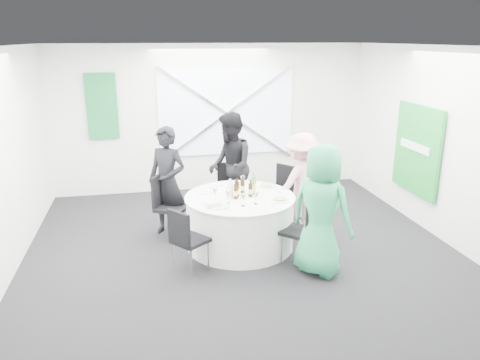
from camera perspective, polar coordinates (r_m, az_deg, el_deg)
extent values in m
plane|color=black|center=(6.69, 0.35, -8.71)|extent=(6.00, 6.00, 0.00)
plane|color=silver|center=(6.03, 0.40, 16.02)|extent=(6.00, 6.00, 0.00)
plane|color=white|center=(9.11, -3.59, 7.48)|extent=(6.00, 0.00, 6.00)
plane|color=white|center=(3.50, 10.78, -8.82)|extent=(6.00, 0.00, 6.00)
plane|color=white|center=(6.33, -27.26, 1.34)|extent=(0.00, 6.00, 6.00)
plane|color=white|center=(7.42, 23.71, 3.88)|extent=(0.00, 6.00, 6.00)
cube|color=white|center=(9.10, -1.68, 8.14)|extent=(2.60, 0.03, 1.60)
cube|color=silver|center=(9.06, -1.63, 8.10)|extent=(2.63, 0.05, 1.84)
cube|color=silver|center=(9.06, -1.63, 8.10)|extent=(2.63, 0.05, 1.84)
cube|color=#156B2B|center=(8.96, -16.49, 8.61)|extent=(0.55, 0.04, 1.20)
cube|color=#1A902D|center=(7.92, 20.74, 3.48)|extent=(0.05, 1.20, 1.40)
cylinder|color=silver|center=(6.72, 0.00, -5.14)|extent=(1.52, 1.52, 0.74)
cylinder|color=silver|center=(6.59, 0.00, -2.08)|extent=(1.56, 1.56, 0.02)
cube|color=black|center=(7.78, -1.21, -1.49)|extent=(0.43, 0.43, 0.05)
cube|color=black|center=(7.89, -1.39, 0.62)|extent=(0.39, 0.06, 0.43)
cylinder|color=silver|center=(8.03, -0.18, -2.60)|extent=(0.02, 0.02, 0.42)
cylinder|color=silver|center=(7.99, -2.51, -2.71)|extent=(0.02, 0.02, 0.42)
cylinder|color=silver|center=(7.72, 0.16, -3.42)|extent=(0.02, 0.02, 0.42)
cylinder|color=silver|center=(7.69, -2.27, -3.53)|extent=(0.02, 0.02, 0.42)
cube|color=black|center=(7.05, -8.23, -3.36)|extent=(0.60, 0.60, 0.05)
cube|color=black|center=(7.06, -9.85, -1.18)|extent=(0.24, 0.38, 0.47)
cylinder|color=silver|center=(7.36, -8.80, -4.54)|extent=(0.02, 0.02, 0.45)
cylinder|color=silver|center=(7.07, -10.07, -5.53)|extent=(0.02, 0.02, 0.45)
cylinder|color=silver|center=(7.22, -6.27, -4.88)|extent=(0.02, 0.02, 0.45)
cylinder|color=silver|center=(6.92, -7.45, -5.91)|extent=(0.02, 0.02, 0.45)
cube|color=black|center=(7.41, 4.83, -2.22)|extent=(0.62, 0.62, 0.05)
cube|color=black|center=(7.49, 5.80, 0.07)|extent=(0.29, 0.35, 0.47)
cylinder|color=silver|center=(7.54, 6.67, -3.92)|extent=(0.02, 0.02, 0.45)
cylinder|color=silver|center=(7.73, 4.47, -3.33)|extent=(0.02, 0.02, 0.45)
cylinder|color=silver|center=(7.27, 5.12, -4.70)|extent=(0.02, 0.02, 0.45)
cylinder|color=silver|center=(7.46, 2.88, -4.07)|extent=(0.02, 0.02, 0.45)
cube|color=black|center=(6.25, 7.22, -6.29)|extent=(0.59, 0.59, 0.05)
cube|color=black|center=(6.08, 8.97, -4.54)|extent=(0.31, 0.30, 0.45)
cylinder|color=silver|center=(6.14, 7.83, -9.14)|extent=(0.02, 0.02, 0.43)
cylinder|color=silver|center=(6.42, 9.18, -8.01)|extent=(0.02, 0.02, 0.43)
cylinder|color=silver|center=(6.28, 5.05, -8.43)|extent=(0.02, 0.02, 0.43)
cylinder|color=silver|center=(6.55, 6.50, -7.36)|extent=(0.02, 0.02, 0.43)
cube|color=black|center=(6.05, -6.06, -7.33)|extent=(0.55, 0.55, 0.05)
cube|color=black|center=(5.85, -7.46, -5.80)|extent=(0.26, 0.32, 0.42)
cylinder|color=silver|center=(6.16, -8.11, -9.22)|extent=(0.02, 0.02, 0.40)
cylinder|color=silver|center=(5.95, -6.05, -10.14)|extent=(0.02, 0.02, 0.40)
cylinder|color=silver|center=(6.35, -5.95, -8.30)|extent=(0.02, 0.02, 0.40)
cylinder|color=silver|center=(6.14, -3.88, -9.15)|extent=(0.02, 0.02, 0.40)
imported|color=black|center=(7.07, -8.86, -0.21)|extent=(0.73, 0.67, 1.67)
imported|color=black|center=(7.60, -1.21, 1.62)|extent=(0.52, 0.89, 1.77)
imported|color=pink|center=(7.18, 7.49, -0.39)|extent=(1.10, 0.77, 1.55)
imported|color=#2B9E64|center=(5.91, 9.88, -3.66)|extent=(0.95, 0.98, 1.69)
cylinder|color=white|center=(7.11, -0.27, -0.47)|extent=(0.25, 0.25, 0.01)
cylinder|color=white|center=(6.79, -4.13, -1.38)|extent=(0.25, 0.25, 0.01)
cylinder|color=white|center=(7.00, 3.20, -0.78)|extent=(0.27, 0.27, 0.01)
cylinder|color=#819550|center=(7.00, 3.20, -0.62)|extent=(0.18, 0.18, 0.02)
cylinder|color=white|center=(6.43, 4.90, -2.47)|extent=(0.26, 0.26, 0.01)
cylinder|color=#819550|center=(6.42, 4.90, -2.30)|extent=(0.17, 0.17, 0.02)
cylinder|color=white|center=(6.19, -2.52, -3.18)|extent=(0.27, 0.27, 0.01)
cube|color=silver|center=(6.19, -3.35, -2.89)|extent=(0.21, 0.17, 0.05)
cylinder|color=#351E09|center=(6.54, -0.35, -1.16)|extent=(0.06, 0.06, 0.21)
cylinder|color=#351E09|center=(6.50, -0.36, -0.03)|extent=(0.02, 0.02, 0.06)
cylinder|color=#E2CD77|center=(6.55, -0.35, -1.34)|extent=(0.06, 0.06, 0.07)
cylinder|color=#351E09|center=(6.69, 0.31, -0.81)|extent=(0.06, 0.06, 0.19)
cylinder|color=#351E09|center=(6.66, 0.31, 0.22)|extent=(0.02, 0.02, 0.06)
cylinder|color=#E2CD77|center=(6.70, 0.31, -0.96)|extent=(0.06, 0.06, 0.07)
cylinder|color=#351E09|center=(6.55, 1.29, -1.24)|extent=(0.06, 0.06, 0.19)
cylinder|color=#351E09|center=(6.51, 1.29, -0.20)|extent=(0.02, 0.02, 0.06)
cylinder|color=#E2CD77|center=(6.55, 1.28, -1.39)|extent=(0.06, 0.06, 0.07)
cylinder|color=#351E09|center=(6.46, -0.51, -1.44)|extent=(0.06, 0.06, 0.20)
cylinder|color=#351E09|center=(6.42, -0.52, -0.34)|extent=(0.02, 0.02, 0.06)
cylinder|color=#E2CD77|center=(6.46, -0.51, -1.61)|extent=(0.06, 0.06, 0.07)
cylinder|color=green|center=(6.64, 1.66, -0.61)|extent=(0.08, 0.08, 0.27)
cylinder|color=green|center=(6.60, 1.67, 0.74)|extent=(0.03, 0.03, 0.06)
cylinder|color=#E2CD77|center=(6.65, 1.66, -0.83)|extent=(0.08, 0.08, 0.09)
cylinder|color=white|center=(6.47, -1.21, -1.32)|extent=(0.08, 0.08, 0.22)
cylinder|color=white|center=(6.43, -1.22, -0.15)|extent=(0.03, 0.03, 0.06)
cylinder|color=#E2CD77|center=(6.48, -1.21, -1.50)|extent=(0.08, 0.08, 0.08)
cylinder|color=white|center=(6.99, 0.32, -0.84)|extent=(0.06, 0.06, 0.00)
cylinder|color=white|center=(6.97, 0.33, -0.43)|extent=(0.01, 0.01, 0.10)
cone|color=white|center=(6.95, 0.33, 0.17)|extent=(0.07, 0.07, 0.08)
cylinder|color=white|center=(6.29, 1.93, -2.92)|extent=(0.06, 0.06, 0.00)
cylinder|color=white|center=(6.27, 1.94, -2.48)|extent=(0.01, 0.01, 0.10)
cone|color=white|center=(6.24, 1.94, -1.82)|extent=(0.07, 0.07, 0.08)
cylinder|color=white|center=(6.31, -1.44, -2.85)|extent=(0.06, 0.06, 0.00)
cylinder|color=white|center=(6.29, -1.44, -2.41)|extent=(0.01, 0.01, 0.10)
cone|color=white|center=(6.26, -1.45, -1.75)|extent=(0.07, 0.07, 0.08)
cylinder|color=white|center=(6.21, 0.40, -3.17)|extent=(0.06, 0.06, 0.00)
cylinder|color=white|center=(6.19, 0.40, -2.72)|extent=(0.01, 0.01, 0.10)
cone|color=white|center=(6.17, 0.40, -2.06)|extent=(0.07, 0.07, 0.08)
cylinder|color=white|center=(6.90, 1.36, -1.08)|extent=(0.06, 0.06, 0.00)
cylinder|color=white|center=(6.88, 1.36, -0.67)|extent=(0.01, 0.01, 0.10)
cone|color=white|center=(6.86, 1.37, -0.07)|extent=(0.07, 0.07, 0.08)
cylinder|color=white|center=(6.44, -3.03, -2.43)|extent=(0.06, 0.06, 0.00)
cylinder|color=white|center=(6.42, -3.04, -2.00)|extent=(0.01, 0.01, 0.10)
cone|color=white|center=(6.40, -3.05, -1.35)|extent=(0.07, 0.07, 0.08)
cube|color=silver|center=(6.93, -3.80, -1.03)|extent=(0.09, 0.14, 0.01)
cube|color=silver|center=(6.65, -4.94, -1.82)|extent=(0.10, 0.13, 0.01)
cube|color=silver|center=(7.12, 0.77, -0.48)|extent=(0.15, 0.03, 0.01)
cube|color=silver|center=(7.04, -2.61, -0.70)|extent=(0.15, 0.03, 0.01)
cube|color=silver|center=(6.79, 4.58, -1.43)|extent=(0.08, 0.14, 0.01)
cube|color=silver|center=(7.03, 2.72, -0.73)|extent=(0.08, 0.14, 0.01)
cube|color=silver|center=(6.25, 4.06, -3.07)|extent=(0.10, 0.13, 0.01)
cube|color=silver|center=(6.53, 5.01, -2.20)|extent=(0.10, 0.13, 0.01)
cube|color=silver|center=(6.29, -4.31, -2.95)|extent=(0.11, 0.12, 0.01)
cube|color=silver|center=(6.07, -1.61, -3.67)|extent=(0.11, 0.12, 0.01)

